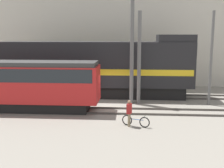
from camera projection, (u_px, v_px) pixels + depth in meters
name	position (u px, v px, depth m)	size (l,w,h in m)	color
ground_plane	(108.00, 107.00, 21.09)	(120.00, 120.00, 0.00)	gray
track_near	(106.00, 111.00, 19.70)	(60.00, 1.51, 0.14)	#47423D
track_far	(111.00, 95.00, 24.69)	(60.00, 1.51, 0.14)	#47423D
building_backdrop	(117.00, 14.00, 31.76)	(33.33, 6.00, 15.34)	beige
freight_locomotive	(98.00, 68.00, 24.37)	(16.44, 3.04, 5.36)	black
streetcar	(12.00, 82.00, 19.84)	(12.26, 2.54, 3.50)	black
bicycle	(136.00, 121.00, 16.44)	(1.63, 0.70, 0.69)	black
person	(129.00, 111.00, 16.35)	(0.33, 0.41, 1.57)	#8C7A5B
utility_pole_left	(132.00, 52.00, 21.41)	(0.30, 0.30, 8.01)	#595959
utility_pole_center	(139.00, 58.00, 21.44)	(0.28, 0.28, 7.11)	#595959
utility_pole_right	(211.00, 59.00, 21.06)	(0.21, 0.21, 7.09)	#595959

